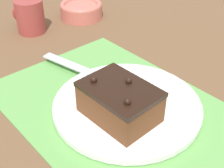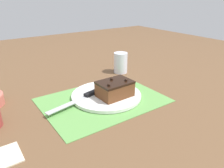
% 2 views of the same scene
% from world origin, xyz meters
% --- Properties ---
extents(ground_plane, '(3.00, 3.00, 0.00)m').
position_xyz_m(ground_plane, '(0.00, 0.00, 0.00)').
color(ground_plane, brown).
extents(placemat_woven, '(0.46, 0.34, 0.00)m').
position_xyz_m(placemat_woven, '(0.00, 0.00, 0.00)').
color(placemat_woven, '#609E4C').
rests_on(placemat_woven, ground_plane).
extents(cake_plate, '(0.28, 0.28, 0.01)m').
position_xyz_m(cake_plate, '(-0.03, -0.01, 0.01)').
color(cake_plate, white).
rests_on(cake_plate, placemat_woven).
extents(chocolate_cake, '(0.13, 0.10, 0.07)m').
position_xyz_m(chocolate_cake, '(-0.04, 0.02, 0.05)').
color(chocolate_cake, brown).
rests_on(chocolate_cake, cake_plate).
extents(serving_knife, '(0.25, 0.08, 0.01)m').
position_xyz_m(serving_knife, '(0.06, -0.03, 0.02)').
color(serving_knife, black).
rests_on(serving_knife, cake_plate).
extents(small_bowl, '(0.13, 0.13, 0.05)m').
position_xyz_m(small_bowl, '(0.38, -0.21, 0.02)').
color(small_bowl, '#C66656').
rests_on(small_bowl, ground_plane).
extents(coffee_mug, '(0.09, 0.08, 0.09)m').
position_xyz_m(coffee_mug, '(0.40, -0.05, 0.05)').
color(coffee_mug, '#993833').
rests_on(coffee_mug, ground_plane).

